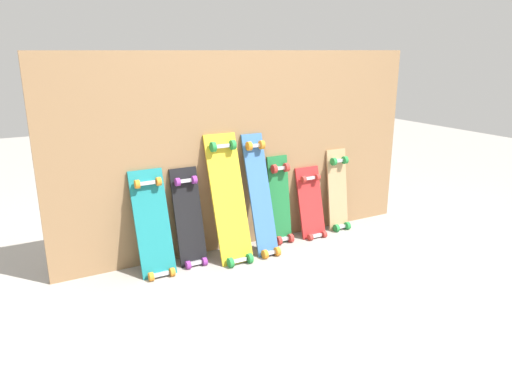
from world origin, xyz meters
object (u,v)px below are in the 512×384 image
at_px(skateboard_teal, 153,229).
at_px(skateboard_yellow, 230,203).
at_px(skateboard_green, 280,204).
at_px(skateboard_natural, 338,194).
at_px(skateboard_blue, 261,199).
at_px(skateboard_black, 189,222).
at_px(skateboard_red, 311,207).

distance_m(skateboard_teal, skateboard_yellow, 0.55).
height_order(skateboard_green, skateboard_natural, skateboard_green).
bearing_deg(skateboard_green, skateboard_blue, -157.97).
bearing_deg(skateboard_natural, skateboard_teal, -177.68).
relative_size(skateboard_black, skateboard_blue, 0.80).
height_order(skateboard_blue, skateboard_natural, skateboard_blue).
height_order(skateboard_yellow, skateboard_blue, skateboard_yellow).
height_order(skateboard_teal, skateboard_yellow, skateboard_yellow).
height_order(skateboard_teal, skateboard_red, skateboard_teal).
bearing_deg(skateboard_natural, skateboard_green, -179.58).
bearing_deg(skateboard_natural, skateboard_black, -178.44).
bearing_deg(skateboard_red, skateboard_green, 175.04).
distance_m(skateboard_yellow, skateboard_natural, 1.04).
bearing_deg(skateboard_blue, skateboard_natural, 6.81).
distance_m(skateboard_black, skateboard_green, 0.75).
distance_m(skateboard_green, skateboard_natural, 0.56).
distance_m(skateboard_black, skateboard_red, 1.02).
bearing_deg(skateboard_black, skateboard_teal, -173.93).
xyz_separation_m(skateboard_green, skateboard_red, (0.27, -0.02, -0.06)).
height_order(skateboard_blue, skateboard_green, skateboard_blue).
distance_m(skateboard_yellow, skateboard_blue, 0.25).
relative_size(skateboard_teal, skateboard_black, 1.03).
height_order(skateboard_black, skateboard_natural, skateboard_black).
relative_size(skateboard_black, skateboard_red, 1.18).
bearing_deg(skateboard_red, skateboard_natural, 5.64).
relative_size(skateboard_yellow, skateboard_green, 1.29).
distance_m(skateboard_blue, skateboard_natural, 0.78).
bearing_deg(skateboard_red, skateboard_teal, -178.42).
distance_m(skateboard_blue, skateboard_green, 0.25).
bearing_deg(skateboard_yellow, skateboard_natural, 5.41).
relative_size(skateboard_teal, skateboard_natural, 1.04).
bearing_deg(skateboard_green, skateboard_black, -177.59).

